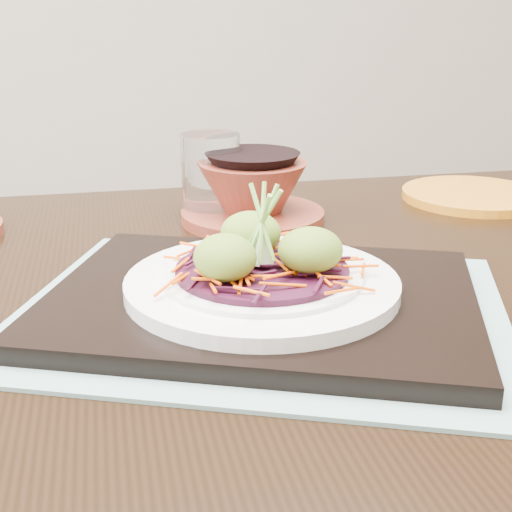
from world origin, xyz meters
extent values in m
cube|color=black|center=(0.04, -0.11, 0.73)|extent=(1.24, 0.85, 0.04)
cube|color=gray|center=(0.05, -0.16, 0.75)|extent=(0.51, 0.46, 0.00)
cube|color=black|center=(0.05, -0.16, 0.76)|extent=(0.44, 0.39, 0.02)
cylinder|color=white|center=(0.05, -0.16, 0.78)|extent=(0.23, 0.23, 0.01)
cylinder|color=white|center=(0.05, -0.16, 0.79)|extent=(0.17, 0.17, 0.01)
cylinder|color=#360A1E|center=(0.05, -0.16, 0.79)|extent=(0.15, 0.15, 0.01)
ellipsoid|color=olive|center=(0.02, -0.18, 0.81)|extent=(0.06, 0.06, 0.04)
ellipsoid|color=olive|center=(0.09, -0.18, 0.81)|extent=(0.06, 0.06, 0.04)
ellipsoid|color=olive|center=(0.05, -0.12, 0.81)|extent=(0.06, 0.06, 0.04)
cylinder|color=white|center=(0.07, 0.14, 0.80)|extent=(0.09, 0.09, 0.10)
cylinder|color=maroon|center=(0.11, 0.11, 0.76)|extent=(0.21, 0.21, 0.01)
cylinder|color=#C17115|center=(0.43, 0.13, 0.76)|extent=(0.25, 0.25, 0.01)
camera|label=1|loc=(-0.10, -0.70, 1.00)|focal=50.00mm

